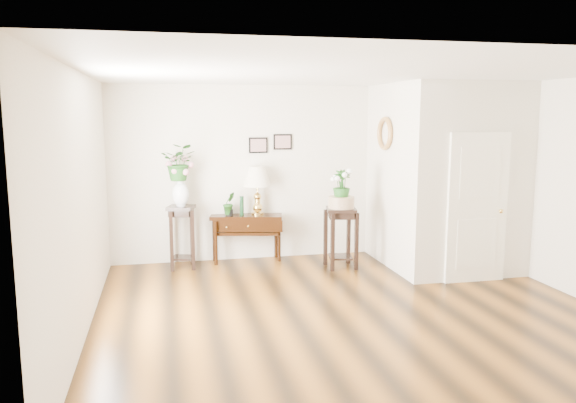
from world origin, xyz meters
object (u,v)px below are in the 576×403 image
object	(u,v)px
table_lamp	(257,193)
plant_stand_a	(182,237)
console_table	(247,238)
plant_stand_b	(341,238)

from	to	relation	value
table_lamp	plant_stand_a	size ratio (longest dim) A/B	0.81
console_table	plant_stand_b	xyz separation A→B (m)	(1.36, -0.68, 0.09)
plant_stand_a	plant_stand_b	distance (m)	2.44
table_lamp	plant_stand_a	xyz separation A→B (m)	(-1.21, -0.19, -0.62)
plant_stand_b	plant_stand_a	bearing A→B (deg)	168.42
console_table	plant_stand_b	distance (m)	1.52
plant_stand_b	console_table	bearing A→B (deg)	153.61
plant_stand_a	plant_stand_b	xyz separation A→B (m)	(2.39, -0.49, -0.02)
table_lamp	plant_stand_a	bearing A→B (deg)	-171.19
console_table	plant_stand_b	size ratio (longest dim) A/B	1.22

